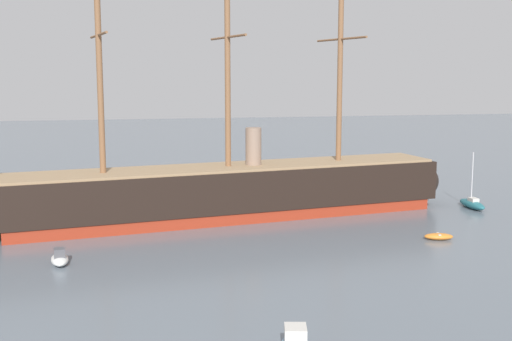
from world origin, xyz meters
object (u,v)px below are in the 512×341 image
(motorboat_alongside_bow, at_px, (60,258))
(sailboat_far_right, at_px, (472,204))
(dinghy_alongside_stern, at_px, (439,236))
(tall_ship, at_px, (228,191))

(motorboat_alongside_bow, distance_m, sailboat_far_right, 47.52)
(motorboat_alongside_bow, bearing_deg, dinghy_alongside_stern, 2.08)
(tall_ship, distance_m, motorboat_alongside_bow, 22.03)
(tall_ship, bearing_deg, motorboat_alongside_bow, -139.15)
(motorboat_alongside_bow, xyz_separation_m, dinghy_alongside_stern, (34.90, 1.27, -0.17))
(tall_ship, distance_m, dinghy_alongside_stern, 22.68)
(dinghy_alongside_stern, height_order, sailboat_far_right, sailboat_far_right)
(dinghy_alongside_stern, relative_size, sailboat_far_right, 0.44)
(tall_ship, xyz_separation_m, sailboat_far_right, (28.86, -0.35, -2.50))
(tall_ship, xyz_separation_m, motorboat_alongside_bow, (-16.55, -14.31, -2.56))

